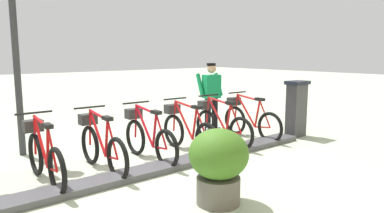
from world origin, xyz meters
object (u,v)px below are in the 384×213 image
(bike_docked_0, at_px, (249,119))
(bike_docked_2, at_px, (187,130))
(bike_docked_5, at_px, (44,155))
(worker_near_rack, at_px, (211,94))
(planter_bush, at_px, (219,162))
(payment_kiosk, at_px, (296,108))
(bike_docked_1, at_px, (220,124))
(lamp_post, at_px, (14,29))
(bike_docked_3, at_px, (148,137))
(bike_docked_4, at_px, (101,145))

(bike_docked_0, xyz_separation_m, bike_docked_2, (0.00, 1.79, 0.00))
(bike_docked_0, relative_size, bike_docked_5, 1.00)
(bike_docked_0, relative_size, bike_docked_2, 1.00)
(worker_near_rack, distance_m, planter_bush, 4.32)
(bike_docked_0, height_order, bike_docked_5, same)
(payment_kiosk, xyz_separation_m, bike_docked_1, (0.57, 1.84, -0.24))
(payment_kiosk, relative_size, bike_docked_0, 0.74)
(lamp_post, height_order, planter_bush, lamp_post)
(bike_docked_3, xyz_separation_m, lamp_post, (1.78, 1.65, 1.90))
(bike_docked_2, height_order, lamp_post, lamp_post)
(bike_docked_4, bearing_deg, worker_near_rack, -72.18)
(payment_kiosk, height_order, lamp_post, lamp_post)
(bike_docked_1, bearing_deg, bike_docked_3, 90.00)
(bike_docked_1, relative_size, bike_docked_3, 1.00)
(bike_docked_3, relative_size, bike_docked_4, 1.00)
(bike_docked_2, bearing_deg, bike_docked_5, 90.00)
(bike_docked_0, distance_m, bike_docked_1, 0.89)
(bike_docked_1, distance_m, worker_near_rack, 1.40)
(bike_docked_0, xyz_separation_m, bike_docked_5, (0.00, 4.47, 0.00))
(payment_kiosk, bearing_deg, lamp_post, 65.97)
(payment_kiosk, distance_m, bike_docked_2, 2.80)
(bike_docked_0, relative_size, bike_docked_4, 1.00)
(planter_bush, bearing_deg, bike_docked_4, 15.44)
(bike_docked_5, height_order, planter_bush, bike_docked_5)
(bike_docked_0, bearing_deg, payment_kiosk, -121.19)
(bike_docked_5, bearing_deg, bike_docked_3, -90.00)
(worker_near_rack, xyz_separation_m, planter_bush, (-3.24, 2.82, -0.37))
(bike_docked_5, relative_size, worker_near_rack, 1.04)
(bike_docked_0, height_order, bike_docked_2, same)
(bike_docked_0, xyz_separation_m, bike_docked_1, (0.00, 0.89, 0.00))
(worker_near_rack, height_order, planter_bush, worker_near_rack)
(bike_docked_1, bearing_deg, bike_docked_0, -90.00)
(bike_docked_3, relative_size, bike_docked_5, 1.00)
(bike_docked_3, height_order, planter_bush, bike_docked_3)
(planter_bush, bearing_deg, bike_docked_3, -8.02)
(bike_docked_4, relative_size, lamp_post, 0.49)
(bike_docked_3, bearing_deg, bike_docked_2, -90.00)
(bike_docked_5, bearing_deg, bike_docked_1, -90.00)
(bike_docked_1, height_order, bike_docked_3, same)
(planter_bush, bearing_deg, bike_docked_1, -44.27)
(payment_kiosk, height_order, worker_near_rack, worker_near_rack)
(bike_docked_5, distance_m, lamp_post, 2.61)
(bike_docked_4, xyz_separation_m, worker_near_rack, (1.10, -3.42, 0.48))
(bike_docked_0, bearing_deg, bike_docked_5, 90.00)
(payment_kiosk, xyz_separation_m, bike_docked_3, (0.57, 3.63, -0.24))
(bike_docked_2, xyz_separation_m, bike_docked_4, (0.00, 1.79, 0.00))
(bike_docked_4, xyz_separation_m, bike_docked_5, (0.00, 0.89, 0.00))
(bike_docked_4, height_order, worker_near_rack, worker_near_rack)
(payment_kiosk, height_order, bike_docked_0, payment_kiosk)
(worker_near_rack, bearing_deg, bike_docked_5, 104.29)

